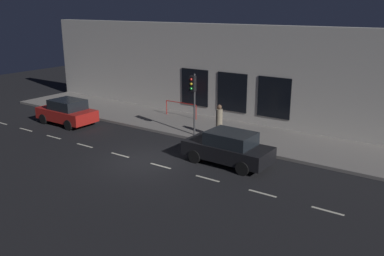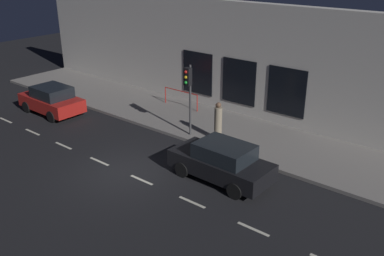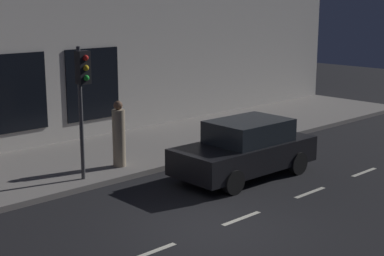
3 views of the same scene
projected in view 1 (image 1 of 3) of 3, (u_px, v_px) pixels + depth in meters
name	position (u px, v px, depth m)	size (l,w,h in m)	color
ground_plane	(144.00, 162.00, 19.90)	(60.00, 60.00, 0.00)	black
sidewalk	(213.00, 129.00, 24.81)	(4.50, 32.00, 0.15)	gray
building_facade	(235.00, 74.00, 25.98)	(0.65, 32.00, 6.12)	beige
lane_centre_line	(161.00, 166.00, 19.35)	(0.12, 27.20, 0.01)	beige
traffic_light	(193.00, 91.00, 22.71)	(0.45, 0.32, 3.49)	#424244
parked_car_0	(228.00, 148.00, 19.43)	(1.95, 4.21, 1.58)	black
parked_car_1	(67.00, 112.00, 26.02)	(1.94, 3.92, 1.58)	red
pedestrian_0	(219.00, 122.00, 22.78)	(0.52, 0.52, 1.88)	gray
red_railing	(181.00, 106.00, 27.14)	(0.05, 2.44, 0.97)	red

